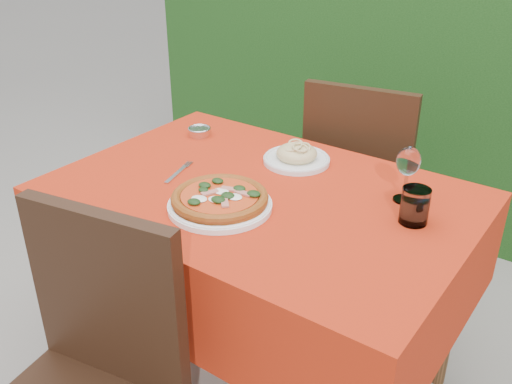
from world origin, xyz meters
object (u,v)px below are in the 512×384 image
Objects in this scene: chair_near at (86,379)px; steel_ramekin at (199,132)px; pizza_plate at (220,200)px; chair_far at (361,177)px; water_glass at (415,207)px; wine_glass at (408,163)px; fork at (176,174)px; pasta_plate at (297,156)px.

chair_near is 11.96× the size of steel_ramekin.
pizza_plate reaches higher than steel_ramekin.
chair_far is 9.17× the size of water_glass.
wine_glass reaches higher than pizza_plate.
pizza_plate is 0.27m from fork.
chair_far is 0.76m from water_glass.
chair_far is 5.51× the size of wine_glass.
chair_far is at bearing 86.19° from pizza_plate.
chair_far is 0.49m from pasta_plate.
pizza_plate is 2.96× the size of water_glass.
chair_near is 1.36m from chair_far.
steel_ramekin is (-0.16, 0.30, 0.01)m from fork.
wine_glass is at bearing 40.79° from pizza_plate.
wine_glass is (0.39, 0.89, 0.33)m from chair_near.
pasta_plate is at bearing 1.18° from steel_ramekin.
chair_near is 4.18× the size of pasta_plate.
wine_glass is (0.35, -0.47, 0.33)m from chair_far.
pizza_plate is at bearing -152.71° from water_glass.
chair_far is at bearing 51.82° from fork.
pasta_plate is 0.41m from wine_glass.
chair_near is 5.48× the size of wine_glass.
water_glass is (0.48, 0.25, 0.02)m from pizza_plate.
water_glass is at bearing 27.29° from pizza_plate.
chair_far is 0.68m from wine_glass.
chair_near reaches higher than water_glass.
water_glass is 0.75m from fork.
wine_glass is at bearing -6.68° from pasta_plate.
chair_far reaches higher than water_glass.
wine_glass is at bearing 123.90° from water_glass.
steel_ramekin is (-0.42, -0.01, -0.01)m from pasta_plate.
steel_ramekin reaches higher than fork.
chair_near is 9.13× the size of water_glass.
steel_ramekin is at bearing -178.82° from pasta_plate.
chair_far is at bearing 126.17° from water_glass.
chair_near is 0.94m from water_glass.
fork is at bearing 103.40° from chair_near.
chair_far is 0.86m from pizza_plate.
pasta_plate is 2.86× the size of steel_ramekin.
pizza_plate is 0.57m from steel_ramekin.
water_glass is (0.46, 0.78, 0.26)m from chair_near.
fork is at bearing -61.91° from steel_ramekin.
chair_far is at bearing 83.69° from pasta_plate.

